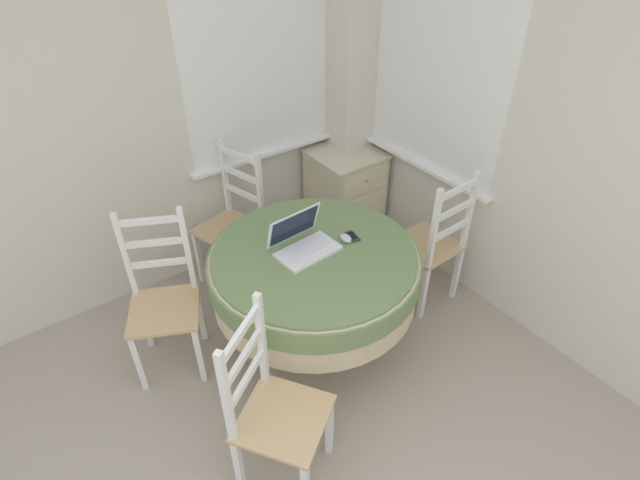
{
  "coord_description": "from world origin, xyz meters",
  "views": [
    {
      "loc": [
        -0.17,
        -0.33,
        2.44
      ],
      "look_at": [
        1.24,
        1.61,
        0.65
      ],
      "focal_mm": 28.0,
      "sensor_mm": 36.0,
      "label": 1
    }
  ],
  "objects_px": {
    "round_dining_table": "(314,272)",
    "dining_chair_camera_near": "(274,412)",
    "computer_mouse": "(346,238)",
    "cell_phone": "(352,236)",
    "dining_chair_left_flank": "(164,301)",
    "laptop": "(303,242)",
    "dining_chair_near_right_window": "(432,245)",
    "dining_chair_near_back_window": "(233,223)",
    "corner_cabinet": "(345,193)"
  },
  "relations": [
    {
      "from": "dining_chair_camera_near",
      "to": "round_dining_table",
      "type": "bearing_deg",
      "value": 41.96
    },
    {
      "from": "laptop",
      "to": "dining_chair_near_right_window",
      "type": "relative_size",
      "value": 0.36
    },
    {
      "from": "dining_chair_left_flank",
      "to": "laptop",
      "type": "bearing_deg",
      "value": -25.16
    },
    {
      "from": "round_dining_table",
      "to": "dining_chair_near_back_window",
      "type": "xyz_separation_m",
      "value": [
        -0.07,
        0.87,
        -0.12
      ]
    },
    {
      "from": "cell_phone",
      "to": "corner_cabinet",
      "type": "distance_m",
      "value": 1.15
    },
    {
      "from": "round_dining_table",
      "to": "dining_chair_left_flank",
      "type": "height_order",
      "value": "dining_chair_left_flank"
    },
    {
      "from": "laptop",
      "to": "corner_cabinet",
      "type": "relative_size",
      "value": 0.51
    },
    {
      "from": "dining_chair_camera_near",
      "to": "dining_chair_near_back_window",
      "type": "bearing_deg",
      "value": 68.58
    },
    {
      "from": "dining_chair_near_right_window",
      "to": "corner_cabinet",
      "type": "bearing_deg",
      "value": 86.88
    },
    {
      "from": "dining_chair_near_right_window",
      "to": "computer_mouse",
      "type": "bearing_deg",
      "value": 171.41
    },
    {
      "from": "corner_cabinet",
      "to": "laptop",
      "type": "bearing_deg",
      "value": -139.92
    },
    {
      "from": "dining_chair_camera_near",
      "to": "corner_cabinet",
      "type": "relative_size",
      "value": 1.41
    },
    {
      "from": "dining_chair_left_flank",
      "to": "round_dining_table",
      "type": "bearing_deg",
      "value": -28.37
    },
    {
      "from": "dining_chair_camera_near",
      "to": "dining_chair_near_right_window",
      "type": "bearing_deg",
      "value": 16.91
    },
    {
      "from": "dining_chair_left_flank",
      "to": "corner_cabinet",
      "type": "height_order",
      "value": "dining_chair_left_flank"
    },
    {
      "from": "dining_chair_near_back_window",
      "to": "corner_cabinet",
      "type": "distance_m",
      "value": 1.0
    },
    {
      "from": "cell_phone",
      "to": "dining_chair_left_flank",
      "type": "bearing_deg",
      "value": 157.77
    },
    {
      "from": "corner_cabinet",
      "to": "dining_chair_left_flank",
      "type": "bearing_deg",
      "value": -164.93
    },
    {
      "from": "computer_mouse",
      "to": "corner_cabinet",
      "type": "relative_size",
      "value": 0.12
    },
    {
      "from": "dining_chair_left_flank",
      "to": "dining_chair_near_back_window",
      "type": "bearing_deg",
      "value": 33.6
    },
    {
      "from": "dining_chair_near_back_window",
      "to": "corner_cabinet",
      "type": "xyz_separation_m",
      "value": [
        0.99,
        -0.01,
        -0.11
      ]
    },
    {
      "from": "round_dining_table",
      "to": "dining_chair_left_flank",
      "type": "relative_size",
      "value": 1.21
    },
    {
      "from": "laptop",
      "to": "cell_phone",
      "type": "bearing_deg",
      "value": -14.46
    },
    {
      "from": "dining_chair_near_back_window",
      "to": "computer_mouse",
      "type": "bearing_deg",
      "value": -72.42
    },
    {
      "from": "round_dining_table",
      "to": "dining_chair_camera_near",
      "type": "xyz_separation_m",
      "value": [
        -0.64,
        -0.57,
        -0.12
      ]
    },
    {
      "from": "cell_phone",
      "to": "dining_chair_left_flank",
      "type": "distance_m",
      "value": 1.15
    },
    {
      "from": "dining_chair_near_back_window",
      "to": "dining_chair_camera_near",
      "type": "xyz_separation_m",
      "value": [
        -0.57,
        -1.45,
        0.0
      ]
    },
    {
      "from": "corner_cabinet",
      "to": "dining_chair_camera_near",
      "type": "bearing_deg",
      "value": -137.27
    },
    {
      "from": "dining_chair_near_right_window",
      "to": "dining_chair_left_flank",
      "type": "relative_size",
      "value": 1.0
    },
    {
      "from": "computer_mouse",
      "to": "round_dining_table",
      "type": "bearing_deg",
      "value": 175.08
    },
    {
      "from": "round_dining_table",
      "to": "laptop",
      "type": "xyz_separation_m",
      "value": [
        -0.03,
        0.07,
        0.19
      ]
    },
    {
      "from": "cell_phone",
      "to": "dining_chair_near_right_window",
      "type": "height_order",
      "value": "dining_chair_near_right_window"
    },
    {
      "from": "laptop",
      "to": "dining_chair_near_right_window",
      "type": "height_order",
      "value": "dining_chair_near_right_window"
    },
    {
      "from": "computer_mouse",
      "to": "corner_cabinet",
      "type": "xyz_separation_m",
      "value": [
        0.71,
        0.88,
        -0.39
      ]
    },
    {
      "from": "dining_chair_camera_near",
      "to": "corner_cabinet",
      "type": "height_order",
      "value": "dining_chair_camera_near"
    },
    {
      "from": "dining_chair_near_back_window",
      "to": "dining_chair_camera_near",
      "type": "relative_size",
      "value": 1.0
    },
    {
      "from": "laptop",
      "to": "dining_chair_near_right_window",
      "type": "distance_m",
      "value": 0.96
    },
    {
      "from": "cell_phone",
      "to": "dining_chair_near_right_window",
      "type": "relative_size",
      "value": 0.11
    },
    {
      "from": "dining_chair_camera_near",
      "to": "dining_chair_left_flank",
      "type": "bearing_deg",
      "value": 97.18
    },
    {
      "from": "dining_chair_near_back_window",
      "to": "dining_chair_near_right_window",
      "type": "relative_size",
      "value": 1.0
    },
    {
      "from": "dining_chair_near_back_window",
      "to": "dining_chair_left_flank",
      "type": "height_order",
      "value": "same"
    },
    {
      "from": "dining_chair_camera_near",
      "to": "computer_mouse",
      "type": "bearing_deg",
      "value": 33.23
    },
    {
      "from": "laptop",
      "to": "dining_chair_near_back_window",
      "type": "bearing_deg",
      "value": 93.04
    },
    {
      "from": "dining_chair_near_right_window",
      "to": "dining_chair_left_flank",
      "type": "xyz_separation_m",
      "value": [
        -1.63,
        0.53,
        0.0
      ]
    },
    {
      "from": "laptop",
      "to": "dining_chair_camera_near",
      "type": "distance_m",
      "value": 0.94
    },
    {
      "from": "cell_phone",
      "to": "corner_cabinet",
      "type": "height_order",
      "value": "cell_phone"
    },
    {
      "from": "round_dining_table",
      "to": "computer_mouse",
      "type": "distance_m",
      "value": 0.27
    },
    {
      "from": "dining_chair_camera_near",
      "to": "cell_phone",
      "type": "bearing_deg",
      "value": 31.92
    },
    {
      "from": "computer_mouse",
      "to": "cell_phone",
      "type": "height_order",
      "value": "computer_mouse"
    },
    {
      "from": "dining_chair_near_back_window",
      "to": "dining_chair_near_right_window",
      "type": "xyz_separation_m",
      "value": [
        0.94,
        -0.99,
        0.0
      ]
    }
  ]
}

